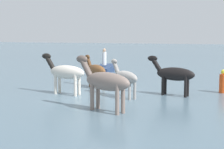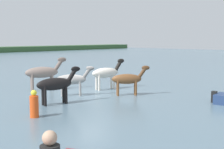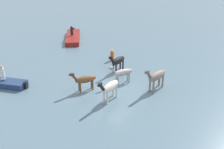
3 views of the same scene
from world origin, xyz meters
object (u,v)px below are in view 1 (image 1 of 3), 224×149
(horse_dark_mare, at_px, (174,74))
(boat_skiff_near, at_px, (104,70))
(horse_gray_outer, at_px, (65,72))
(person_helmsman_aft, at_px, (104,57))
(buoy_channel_marker, at_px, (223,82))
(horse_lead, at_px, (96,70))
(horse_dun_straggler, at_px, (125,77))
(horse_mid_herd, at_px, (105,81))

(horse_dark_mare, distance_m, boat_skiff_near, 9.73)
(horse_gray_outer, relative_size, person_helmsman_aft, 2.08)
(buoy_channel_marker, bearing_deg, person_helmsman_aft, -35.94)
(person_helmsman_aft, bearing_deg, horse_lead, 105.61)
(horse_gray_outer, bearing_deg, horse_dark_mare, -153.96)
(horse_dun_straggler, height_order, person_helmsman_aft, person_helmsman_aft)
(horse_dark_mare, xyz_separation_m, person_helmsman_aft, (6.02, -7.40, 0.12))
(horse_dark_mare, bearing_deg, buoy_channel_marker, -133.44)
(horse_mid_herd, height_order, boat_skiff_near, horse_mid_herd)
(horse_lead, distance_m, boat_skiff_near, 6.81)
(boat_skiff_near, relative_size, person_helmsman_aft, 3.64)
(horse_mid_herd, distance_m, boat_skiff_near, 12.25)
(horse_lead, height_order, horse_gray_outer, horse_gray_outer)
(horse_dark_mare, height_order, horse_mid_herd, horse_mid_herd)
(person_helmsman_aft, bearing_deg, boat_skiff_near, -73.25)
(horse_gray_outer, xyz_separation_m, horse_mid_herd, (-2.92, 2.66, 0.07))
(horse_gray_outer, distance_m, horse_dark_mare, 5.05)
(buoy_channel_marker, bearing_deg, horse_gray_outer, 21.13)
(horse_dark_mare, bearing_deg, horse_dun_straggler, 43.35)
(horse_lead, xyz_separation_m, horse_gray_outer, (0.64, 2.33, 0.12))
(buoy_channel_marker, bearing_deg, horse_dun_straggler, 31.91)
(horse_lead, height_order, horse_dark_mare, horse_dark_mare)
(horse_dark_mare, distance_m, buoy_channel_marker, 2.67)
(horse_dark_mare, bearing_deg, boat_skiff_near, -38.07)
(horse_lead, xyz_separation_m, boat_skiff_near, (1.82, -6.52, -0.77))
(boat_skiff_near, bearing_deg, person_helmsman_aft, -172.07)
(horse_gray_outer, relative_size, horse_mid_herd, 0.96)
(horse_gray_outer, bearing_deg, person_helmsman_aft, -71.31)
(horse_dun_straggler, distance_m, buoy_channel_marker, 4.95)
(horse_mid_herd, bearing_deg, horse_dark_mare, -94.73)
(horse_lead, bearing_deg, horse_dun_straggler, 176.62)
(horse_gray_outer, bearing_deg, buoy_channel_marker, -147.62)
(horse_dark_mare, xyz_separation_m, boat_skiff_near, (6.07, -7.55, -0.84))
(boat_skiff_near, bearing_deg, horse_gray_outer, 178.80)
(boat_skiff_near, bearing_deg, horse_dark_mare, -150.04)
(horse_mid_herd, height_order, buoy_channel_marker, horse_mid_herd)
(horse_dun_straggler, xyz_separation_m, horse_mid_herd, (-0.03, 2.78, 0.20))
(horse_lead, distance_m, horse_mid_herd, 5.48)
(boat_skiff_near, relative_size, buoy_channel_marker, 3.80)
(person_helmsman_aft, distance_m, buoy_channel_marker, 10.16)
(horse_dun_straggler, relative_size, buoy_channel_marker, 1.59)
(person_helmsman_aft, xyz_separation_m, buoy_channel_marker, (-8.21, 5.95, -0.61))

